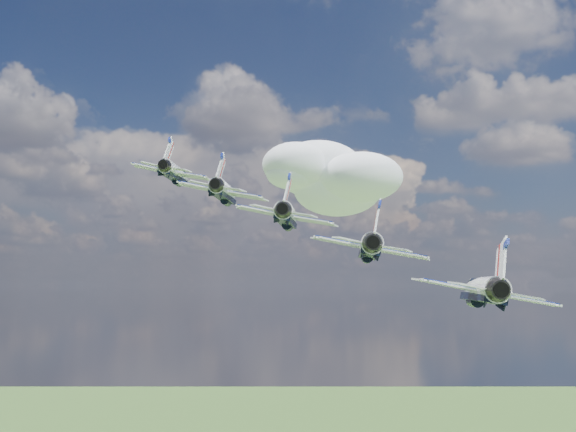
% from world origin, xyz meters
% --- Properties ---
extents(cloud_far, '(54.62, 42.92, 21.46)m').
position_xyz_m(cloud_far, '(2.94, 234.92, 183.64)').
color(cloud_far, white).
extents(jet_0, '(11.28, 14.99, 6.00)m').
position_xyz_m(jet_0, '(0.27, 32.91, 154.00)').
color(jet_0, silver).
extents(jet_1, '(11.28, 14.99, 6.00)m').
position_xyz_m(jet_1, '(8.71, 24.68, 150.36)').
color(jet_1, silver).
extents(jet_2, '(11.28, 14.99, 6.00)m').
position_xyz_m(jet_2, '(17.15, 16.45, 146.72)').
color(jet_2, white).
extents(jet_3, '(11.28, 14.99, 6.00)m').
position_xyz_m(jet_3, '(25.59, 8.22, 143.08)').
color(jet_3, white).
extents(jet_4, '(11.28, 14.99, 6.00)m').
position_xyz_m(jet_4, '(34.03, -0.01, 139.44)').
color(jet_4, silver).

